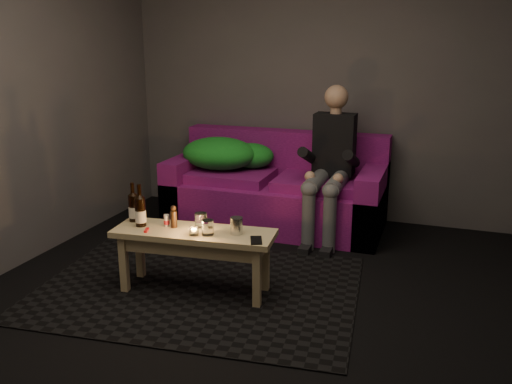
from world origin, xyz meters
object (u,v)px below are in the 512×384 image
at_px(beer_bottle_a, 133,207).
at_px(beer_bottle_b, 140,211).
at_px(person, 330,161).
at_px(steel_cup, 237,226).
at_px(coffee_table, 194,242).
at_px(sofa, 277,192).

distance_m(beer_bottle_a, beer_bottle_b, 0.13).
xyz_separation_m(person, steel_cup, (-0.34, -1.40, -0.18)).
bearing_deg(person, steel_cup, -103.71).
height_order(person, beer_bottle_a, person).
height_order(person, coffee_table, person).
bearing_deg(person, beer_bottle_b, -125.19).
xyz_separation_m(coffee_table, beer_bottle_b, (-0.39, -0.04, 0.19)).
bearing_deg(steel_cup, person, 76.29).
bearing_deg(beer_bottle_a, beer_bottle_b, -36.82).
height_order(beer_bottle_a, beer_bottle_b, beer_bottle_b).
distance_m(sofa, beer_bottle_b, 1.73).
xyz_separation_m(person, beer_bottle_b, (-1.04, -1.47, -0.13)).
relative_size(beer_bottle_a, steel_cup, 2.46).
distance_m(person, coffee_table, 1.61).
relative_size(sofa, beer_bottle_a, 7.05).
height_order(person, beer_bottle_b, person).
bearing_deg(coffee_table, beer_bottle_b, -174.85).
xyz_separation_m(sofa, beer_bottle_b, (-0.50, -1.64, 0.26)).
distance_m(person, steel_cup, 1.46).
height_order(coffee_table, beer_bottle_a, beer_bottle_a).
relative_size(sofa, steel_cup, 17.37).
bearing_deg(beer_bottle_a, coffee_table, -4.79).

